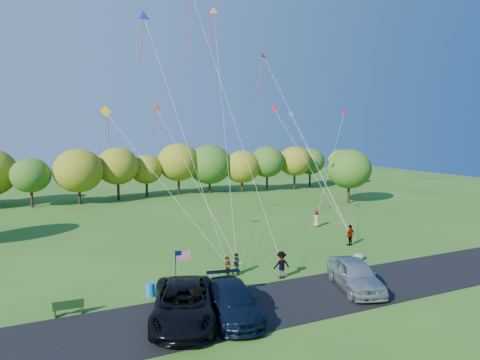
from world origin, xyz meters
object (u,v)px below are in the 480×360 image
at_px(minivan_dark, 183,303).
at_px(flyer_a, 228,268).
at_px(minivan_silver, 355,274).
at_px(flyer_b, 237,264).
at_px(minivan_navy, 233,301).
at_px(flyer_e, 317,219).
at_px(flyer_c, 281,265).
at_px(flyer_d, 350,235).
at_px(park_bench, 68,307).
at_px(trash_barrel, 150,289).

bearing_deg(minivan_dark, flyer_a, 65.60).
distance_m(minivan_silver, flyer_b, 7.98).
height_order(minivan_navy, flyer_e, minivan_navy).
distance_m(flyer_c, flyer_d, 10.77).
bearing_deg(flyer_a, minivan_dark, -161.37).
distance_m(minivan_silver, flyer_d, 10.79).
relative_size(flyer_d, park_bench, 1.14).
distance_m(minivan_dark, trash_barrel, 4.37).
bearing_deg(flyer_d, minivan_navy, 14.69).
bearing_deg(flyer_a, flyer_e, 7.52).
bearing_deg(flyer_c, minivan_navy, 42.50).
height_order(minivan_silver, flyer_c, minivan_silver).
distance_m(flyer_d, flyer_e, 7.45).
bearing_deg(minivan_navy, minivan_silver, 13.77).
distance_m(flyer_a, flyer_b, 1.03).
bearing_deg(park_bench, minivan_dark, -28.07).
bearing_deg(flyer_b, minivan_navy, -90.19).
xyz_separation_m(park_bench, trash_barrel, (4.67, 0.92, -0.06)).
relative_size(minivan_dark, flyer_b, 4.53).
distance_m(minivan_navy, flyer_c, 6.90).
bearing_deg(minivan_dark, park_bench, 166.78).
bearing_deg(minivan_dark, flyer_b, 63.28).
relative_size(minivan_navy, flyer_c, 3.14).
xyz_separation_m(flyer_a, flyer_e, (14.59, 10.66, 0.08)).
relative_size(minivan_navy, park_bench, 3.66).
height_order(flyer_a, flyer_c, flyer_c).
relative_size(flyer_a, park_bench, 0.97).
bearing_deg(flyer_d, park_bench, -3.71).
bearing_deg(flyer_c, minivan_dark, 29.01).
xyz_separation_m(flyer_c, trash_barrel, (-8.81, 0.58, -0.52)).
bearing_deg(minivan_dark, flyer_e, 57.55).
distance_m(flyer_a, flyer_e, 18.07).
bearing_deg(minivan_silver, flyer_e, 80.39).
bearing_deg(flyer_e, minivan_navy, 77.59).
xyz_separation_m(flyer_e, park_bench, (-24.69, -12.37, -0.39)).
bearing_deg(trash_barrel, flyer_b, 11.53).
height_order(minivan_navy, flyer_a, minivan_navy).
bearing_deg(trash_barrel, flyer_d, 12.68).
bearing_deg(flyer_b, flyer_a, -125.27).
height_order(flyer_a, park_bench, flyer_a).
bearing_deg(trash_barrel, minivan_silver, -20.28).
xyz_separation_m(minivan_navy, trash_barrel, (-3.37, 4.84, -0.50)).
relative_size(flyer_d, trash_barrel, 2.25).
bearing_deg(flyer_e, flyer_a, 69.37).
height_order(flyer_a, flyer_d, flyer_d).
xyz_separation_m(flyer_d, flyer_e, (1.54, 7.29, -0.05)).
xyz_separation_m(flyer_b, flyer_c, (2.48, -1.86, 0.17)).
xyz_separation_m(flyer_d, park_bench, (-23.15, -5.08, -0.44)).
relative_size(minivan_silver, flyer_e, 3.24).
height_order(flyer_b, flyer_e, flyer_e).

